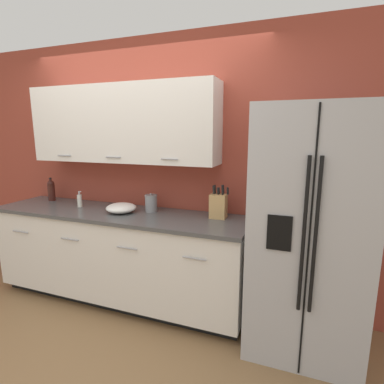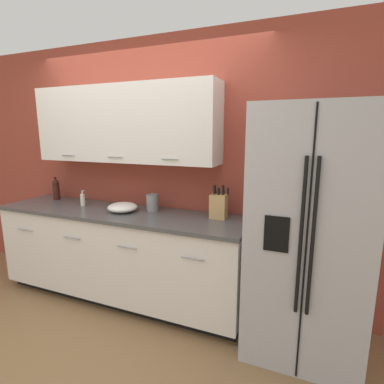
% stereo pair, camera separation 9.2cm
% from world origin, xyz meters
% --- Properties ---
extents(ground_plane, '(14.00, 14.00, 0.00)m').
position_xyz_m(ground_plane, '(0.00, 0.00, 0.00)').
color(ground_plane, olive).
extents(wall_back, '(10.00, 0.39, 2.60)m').
position_xyz_m(wall_back, '(-0.03, 1.19, 1.42)').
color(wall_back, '#993D2D').
rests_on(wall_back, ground_plane).
extents(counter_unit, '(2.60, 0.64, 0.93)m').
position_xyz_m(counter_unit, '(-0.13, 0.90, 0.47)').
color(counter_unit, black).
rests_on(counter_unit, ground_plane).
extents(refrigerator, '(0.83, 0.76, 1.89)m').
position_xyz_m(refrigerator, '(1.62, 0.84, 0.94)').
color(refrigerator, '#B2B2B5').
rests_on(refrigerator, ground_plane).
extents(knife_block, '(0.16, 0.11, 0.31)m').
position_xyz_m(knife_block, '(0.86, 1.03, 1.05)').
color(knife_block, tan).
rests_on(knife_block, counter_unit).
extents(wine_bottle, '(0.08, 0.08, 0.26)m').
position_xyz_m(wine_bottle, '(-1.10, 1.05, 1.05)').
color(wine_bottle, '#3D1914').
rests_on(wine_bottle, counter_unit).
extents(soap_dispenser, '(0.05, 0.05, 0.17)m').
position_xyz_m(soap_dispenser, '(-0.60, 0.92, 1.00)').
color(soap_dispenser, silver).
rests_on(soap_dispenser, counter_unit).
extents(steel_canister, '(0.12, 0.12, 0.18)m').
position_xyz_m(steel_canister, '(0.18, 1.02, 1.01)').
color(steel_canister, gray).
rests_on(steel_canister, counter_unit).
extents(mixing_bowl, '(0.29, 0.29, 0.09)m').
position_xyz_m(mixing_bowl, '(-0.07, 0.88, 0.97)').
color(mixing_bowl, white).
rests_on(mixing_bowl, counter_unit).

